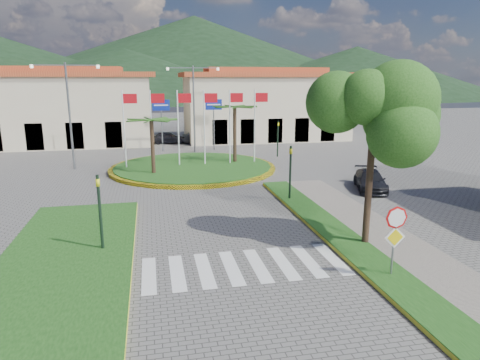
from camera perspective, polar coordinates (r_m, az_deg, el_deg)
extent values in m
plane|color=#63615E|center=(12.82, 4.25, -18.82)|extent=(160.00, 160.00, 0.00)
cube|color=gray|center=(16.80, 22.71, -11.42)|extent=(4.00, 28.00, 0.15)
cube|color=#174313|center=(16.18, 19.13, -12.02)|extent=(1.60, 28.00, 0.18)
cube|color=#174313|center=(18.05, -22.10, -9.58)|extent=(5.00, 14.00, 0.18)
cube|color=silver|center=(16.24, 0.27, -11.47)|extent=(8.00, 3.00, 0.01)
cylinder|color=yellow|center=(33.24, -6.28, 1.63)|extent=(12.70, 12.70, 0.24)
cylinder|color=#174313|center=(33.23, -6.28, 1.69)|extent=(12.00, 12.00, 0.30)
cylinder|color=black|center=(30.78, -11.57, 4.11)|extent=(0.28, 0.28, 4.05)
cylinder|color=black|center=(34.35, -0.70, 5.85)|extent=(0.28, 0.28, 4.68)
cylinder|color=silver|center=(33.18, -15.17, 6.27)|extent=(0.10, 0.10, 6.00)
cube|color=#B10B14|center=(32.96, -14.46, 10.46)|extent=(1.00, 0.03, 0.70)
cylinder|color=silver|center=(33.13, -11.70, 6.45)|extent=(0.10, 0.10, 6.00)
cube|color=#B10B14|center=(32.94, -10.92, 10.64)|extent=(1.00, 0.03, 0.70)
cylinder|color=silver|center=(33.19, -8.22, 6.60)|extent=(0.10, 0.10, 6.00)
cube|color=#B10B14|center=(33.04, -7.39, 10.77)|extent=(1.00, 0.03, 0.70)
cylinder|color=silver|center=(33.38, -4.77, 6.73)|extent=(0.10, 0.10, 6.00)
cube|color=#B10B14|center=(33.26, -3.90, 10.87)|extent=(1.00, 0.03, 0.70)
cylinder|color=silver|center=(33.68, -1.37, 6.83)|extent=(0.10, 0.10, 6.00)
cube|color=#B10B14|center=(33.60, -0.46, 10.92)|extent=(1.00, 0.03, 0.70)
cylinder|color=silver|center=(34.10, 1.96, 6.91)|extent=(0.10, 0.10, 6.00)
cube|color=#B10B14|center=(34.05, 2.90, 10.94)|extent=(1.00, 0.03, 0.70)
cylinder|color=slate|center=(15.78, 19.76, -8.15)|extent=(0.07, 0.07, 2.50)
cylinder|color=red|center=(15.42, 20.15, -4.74)|extent=(0.80, 0.03, 0.80)
cube|color=yellow|center=(15.63, 19.96, -7.19)|extent=(0.78, 0.03, 0.78)
cylinder|color=black|center=(18.24, 16.74, -1.90)|extent=(0.28, 0.28, 4.40)
ellipsoid|color=#1A4913|center=(17.72, 17.39, 7.50)|extent=(3.60, 3.60, 3.20)
cylinder|color=black|center=(17.81, -18.13, -4.38)|extent=(0.12, 0.12, 3.20)
imported|color=yellow|center=(17.55, -18.37, -1.26)|extent=(0.15, 0.18, 0.90)
cylinder|color=black|center=(24.23, 6.71, 0.81)|extent=(0.12, 0.12, 3.20)
imported|color=yellow|center=(24.04, 6.77, 3.14)|extent=(0.15, 0.18, 0.90)
cylinder|color=black|center=(38.42, 5.06, 5.48)|extent=(0.12, 0.12, 3.20)
imported|color=yellow|center=(38.30, 5.09, 6.97)|extent=(0.18, 0.15, 0.90)
cylinder|color=slate|center=(41.63, -10.39, 7.31)|extent=(0.12, 0.12, 5.20)
cube|color=#0D2194|center=(41.43, -10.49, 9.78)|extent=(1.60, 0.05, 1.00)
cylinder|color=slate|center=(42.07, -3.51, 7.56)|extent=(0.12, 0.12, 5.20)
cube|color=#0D2194|center=(41.86, -3.53, 10.01)|extent=(1.60, 0.05, 1.00)
cylinder|color=slate|center=(40.71, -6.15, 9.30)|extent=(0.16, 0.16, 8.00)
cube|color=slate|center=(40.52, -8.03, 14.61)|extent=(2.40, 0.08, 0.08)
cube|color=slate|center=(40.76, -4.55, 14.68)|extent=(2.40, 0.08, 0.08)
cylinder|color=slate|center=(35.02, -21.74, 7.79)|extent=(0.16, 0.16, 8.00)
cube|color=slate|center=(35.14, -24.27, 13.81)|extent=(2.40, 0.08, 0.08)
cube|color=slate|center=(34.74, -20.29, 14.17)|extent=(2.40, 0.08, 0.08)
cube|color=beige|center=(49.73, -24.79, 8.31)|extent=(22.00, 9.00, 7.00)
cube|color=#A73E20|center=(49.62, -25.22, 12.61)|extent=(23.32, 9.54, 0.50)
cube|color=#A73E20|center=(49.62, -25.28, 13.19)|extent=(16.50, 4.95, 0.60)
cube|color=beige|center=(50.26, 3.30, 9.54)|extent=(18.00, 9.00, 7.00)
cube|color=#A73E20|center=(50.15, 3.36, 13.81)|extent=(19.08, 9.54, 0.50)
cube|color=#A73E20|center=(50.16, 3.37, 14.39)|extent=(13.50, 4.95, 0.60)
cone|color=black|center=(171.56, -6.06, 16.01)|extent=(180.00, 180.00, 30.00)
cone|color=black|center=(162.77, 15.24, 13.66)|extent=(120.00, 120.00, 18.00)
cone|color=black|center=(140.58, -15.12, 13.38)|extent=(110.00, 110.00, 16.00)
imported|color=white|center=(48.12, -22.75, 4.89)|extent=(4.79, 3.42, 1.21)
imported|color=black|center=(46.93, -9.58, 5.59)|extent=(3.88, 1.85, 1.28)
imported|color=black|center=(46.90, -5.24, 5.72)|extent=(3.92, 1.46, 1.28)
imported|color=black|center=(28.09, 16.98, -0.04)|extent=(2.94, 4.47, 1.20)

